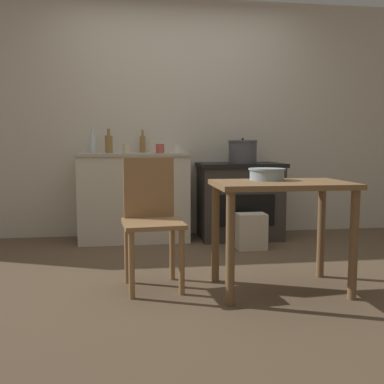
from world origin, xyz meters
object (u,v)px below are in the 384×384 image
at_px(work_table, 281,202).
at_px(chair, 151,217).
at_px(cup_center_left, 177,149).
at_px(bottle_far_left, 109,144).
at_px(cup_center_right, 126,149).
at_px(cup_center, 160,149).
at_px(stock_pot, 243,152).
at_px(bottle_mid_left, 143,144).
at_px(flour_sack, 251,231).
at_px(stove, 239,200).
at_px(bottle_left, 93,143).
at_px(mixing_bowl_large, 267,173).

bearing_deg(work_table, chair, 166.09).
height_order(work_table, cup_center_left, cup_center_left).
height_order(bottle_far_left, cup_center_right, bottle_far_left).
bearing_deg(cup_center_right, cup_center, 1.86).
height_order(stock_pot, cup_center_right, stock_pot).
relative_size(bottle_mid_left, cup_center, 2.62).
bearing_deg(flour_sack, cup_center, 150.94).
bearing_deg(bottle_mid_left, stock_pot, -13.00).
height_order(stove, cup_center_right, cup_center_right).
bearing_deg(bottle_far_left, bottle_left, 153.54).
relative_size(stove, cup_center_right, 9.47).
bearing_deg(cup_center_right, bottle_left, 148.89).
relative_size(work_table, cup_center_left, 10.28).
bearing_deg(bottle_far_left, work_table, -54.74).
distance_m(flour_sack, cup_center_right, 1.48).
distance_m(stove, cup_center_left, 0.89).
bearing_deg(mixing_bowl_large, work_table, -65.51).
relative_size(chair, bottle_far_left, 3.66).
distance_m(chair, bottle_mid_left, 1.74).
xyz_separation_m(cup_center, cup_center_right, (-0.34, -0.01, -0.00)).
bearing_deg(mixing_bowl_large, cup_center_right, 123.75).
distance_m(mixing_bowl_large, bottle_left, 2.16).
relative_size(chair, mixing_bowl_large, 3.51).
height_order(bottle_far_left, cup_center_left, bottle_far_left).
bearing_deg(work_table, cup_center_right, 123.05).
xyz_separation_m(stove, bottle_mid_left, (-1.02, 0.20, 0.60)).
distance_m(stove, work_table, 1.69).
height_order(mixing_bowl_large, bottle_far_left, bottle_far_left).
relative_size(stove, flour_sack, 2.57).
xyz_separation_m(flour_sack, bottle_left, (-1.52, 0.66, 0.84)).
distance_m(cup_center, cup_center_right, 0.34).
xyz_separation_m(flour_sack, cup_center_right, (-1.17, 0.45, 0.78)).
distance_m(mixing_bowl_large, bottle_mid_left, 1.94).
relative_size(flour_sack, cup_center_left, 3.91).
relative_size(stock_pot, bottle_mid_left, 1.26).
xyz_separation_m(work_table, bottle_mid_left, (-0.88, 1.87, 0.40)).
distance_m(bottle_mid_left, cup_center, 0.31).
distance_m(flour_sack, stock_pot, 0.89).
height_order(chair, cup_center, cup_center).
bearing_deg(cup_center_left, chair, -103.35).
bearing_deg(work_table, stove, 85.37).
height_order(work_table, cup_center_right, cup_center_right).
bearing_deg(bottle_left, stock_pot, -6.77).
xyz_separation_m(mixing_bowl_large, bottle_far_left, (-1.17, 1.60, 0.21)).
xyz_separation_m(stock_pot, mixing_bowl_large, (-0.22, -1.50, -0.13)).
bearing_deg(cup_center, bottle_far_left, 167.44).
xyz_separation_m(mixing_bowl_large, cup_center, (-0.65, 1.49, 0.16)).
bearing_deg(flour_sack, bottle_mid_left, 144.47).
bearing_deg(mixing_bowl_large, stock_pot, 81.85).
distance_m(stove, bottle_far_left, 1.49).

